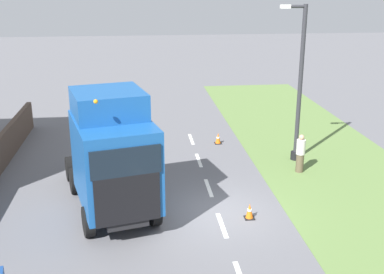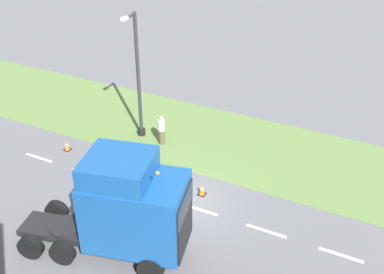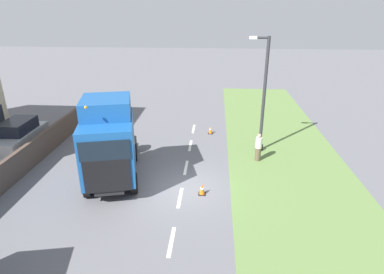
{
  "view_description": "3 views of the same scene",
  "coord_description": "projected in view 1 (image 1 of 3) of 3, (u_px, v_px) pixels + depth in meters",
  "views": [
    {
      "loc": [
        2.75,
        15.69,
        8.16
      ],
      "look_at": [
        0.69,
        -2.33,
        2.22
      ],
      "focal_mm": 45.0,
      "sensor_mm": 36.0,
      "label": 1
    },
    {
      "loc": [
        15.53,
        8.41,
        14.02
      ],
      "look_at": [
        -1.93,
        -0.47,
        2.47
      ],
      "focal_mm": 45.0,
      "sensor_mm": 36.0,
      "label": 2
    },
    {
      "loc": [
        -1.59,
        14.3,
        8.73
      ],
      "look_at": [
        -0.39,
        -1.74,
        2.17
      ],
      "focal_mm": 30.0,
      "sensor_mm": 36.0,
      "label": 3
    }
  ],
  "objects": [
    {
      "name": "traffic_cone_trailing",
      "position": [
        250.0,
        211.0,
        17.2
      ],
      "size": [
        0.36,
        0.36,
        0.58
      ],
      "color": "black",
      "rests_on": "ground"
    },
    {
      "name": "lamp_post",
      "position": [
        298.0,
        94.0,
        21.93
      ],
      "size": [
        1.34,
        0.43,
        7.17
      ],
      "color": "black",
      "rests_on": "ground"
    },
    {
      "name": "lorry_cab",
      "position": [
        113.0,
        156.0,
        16.82
      ],
      "size": [
        4.03,
        7.2,
        4.71
      ],
      "rotation": [
        0.0,
        0.0,
        0.24
      ],
      "color": "black",
      "rests_on": "ground"
    },
    {
      "name": "grass_verge",
      "position": [
        373.0,
        205.0,
        18.29
      ],
      "size": [
        7.0,
        44.0,
        0.01
      ],
      "color": "#607F42",
      "rests_on": "ground"
    },
    {
      "name": "traffic_cone_lead",
      "position": [
        218.0,
        138.0,
        25.1
      ],
      "size": [
        0.36,
        0.36,
        0.58
      ],
      "color": "black",
      "rests_on": "ground"
    },
    {
      "name": "ground_plane",
      "position": [
        218.0,
        213.0,
        17.65
      ],
      "size": [
        120.0,
        120.0,
        0.0
      ],
      "primitive_type": "plane",
      "color": "slate",
      "rests_on": "ground"
    },
    {
      "name": "pedestrian",
      "position": [
        300.0,
        154.0,
        21.2
      ],
      "size": [
        0.39,
        0.39,
        1.75
      ],
      "color": "brown",
      "rests_on": "ground"
    },
    {
      "name": "lane_markings",
      "position": [
        215.0,
        205.0,
        18.31
      ],
      "size": [
        0.16,
        17.8,
        0.0
      ],
      "color": "white",
      "rests_on": "ground"
    }
  ]
}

